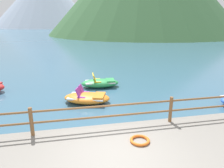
% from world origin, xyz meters
% --- Properties ---
extents(ground_plane, '(200.00, 200.00, 0.00)m').
position_xyz_m(ground_plane, '(0.00, 40.00, 0.00)').
color(ground_plane, '#38607A').
extents(dock_railing, '(23.92, 0.12, 0.95)m').
position_xyz_m(dock_railing, '(-0.00, 1.55, 0.98)').
color(dock_railing, brown).
rests_on(dock_railing, promenade_dock).
extents(life_ring, '(0.61, 0.61, 0.09)m').
position_xyz_m(life_ring, '(0.87, 0.48, 0.45)').
color(life_ring, orange).
rests_on(life_ring, promenade_dock).
extents(pedal_boat_0, '(2.58, 1.98, 0.82)m').
position_xyz_m(pedal_boat_0, '(-0.32, 5.06, 0.25)').
color(pedal_boat_0, orange).
rests_on(pedal_boat_0, ground).
extents(pedal_boat_1, '(2.34, 1.28, 0.83)m').
position_xyz_m(pedal_boat_1, '(0.70, 7.47, 0.26)').
color(pedal_boat_1, green).
rests_on(pedal_boat_1, ground).
extents(distant_peak, '(57.83, 57.83, 29.68)m').
position_xyz_m(distant_peak, '(-12.18, 126.61, 14.84)').
color(distant_peak, '#93A3B7').
rests_on(distant_peak, ground).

